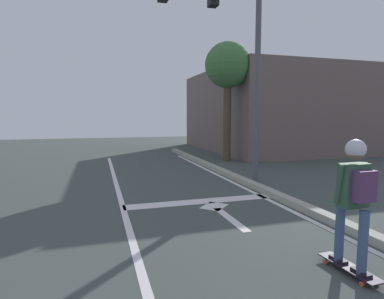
# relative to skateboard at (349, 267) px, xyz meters

# --- Properties ---
(lane_line_center) EXTENTS (0.12, 20.00, 0.01)m
(lane_line_center) POSITION_rel_skateboard_xyz_m (-2.42, 1.54, -0.07)
(lane_line_center) COLOR silver
(lane_line_center) RESTS_ON ground
(lane_line_curbside) EXTENTS (0.12, 20.00, 0.01)m
(lane_line_curbside) POSITION_rel_skateboard_xyz_m (0.81, 1.54, -0.07)
(lane_line_curbside) COLOR silver
(lane_line_curbside) RESTS_ON ground
(stop_bar) EXTENTS (3.39, 0.40, 0.01)m
(stop_bar) POSITION_rel_skateboard_xyz_m (-0.73, 3.57, -0.07)
(stop_bar) COLOR silver
(stop_bar) RESTS_ON ground
(lane_arrow_stem) EXTENTS (0.16, 1.40, 0.01)m
(lane_arrow_stem) POSITION_rel_skateboard_xyz_m (-0.56, 2.28, -0.07)
(lane_arrow_stem) COLOR silver
(lane_arrow_stem) RESTS_ON ground
(lane_arrow_head) EXTENTS (0.71, 0.71, 0.01)m
(lane_arrow_head) POSITION_rel_skateboard_xyz_m (-0.56, 3.13, -0.07)
(lane_arrow_head) COLOR silver
(lane_arrow_head) RESTS_ON ground
(curb_strip) EXTENTS (0.24, 24.00, 0.14)m
(curb_strip) POSITION_rel_skateboard_xyz_m (1.06, 1.54, -0.00)
(curb_strip) COLOR #9B9B8C
(curb_strip) RESTS_ON ground
(skateboard) EXTENTS (0.25, 0.84, 0.08)m
(skateboard) POSITION_rel_skateboard_xyz_m (0.00, 0.00, 0.00)
(skateboard) COLOR black
(skateboard) RESTS_ON ground
(skater) EXTENTS (0.44, 0.59, 1.55)m
(skater) POSITION_rel_skateboard_xyz_m (0.00, -0.02, 0.98)
(skater) COLOR #3A5378
(skater) RESTS_ON skateboard
(traffic_signal_mast) EXTENTS (5.41, 0.34, 5.65)m
(traffic_signal_mast) POSITION_rel_skateboard_xyz_m (-0.13, 5.07, 4.16)
(traffic_signal_mast) COLOR #52525A
(traffic_signal_mast) RESTS_ON ground
(roadside_tree) EXTENTS (1.90, 1.90, 4.96)m
(roadside_tree) POSITION_rel_skateboard_xyz_m (2.37, 9.33, 3.82)
(roadside_tree) COLOR #4F4027
(roadside_tree) RESTS_ON ground
(building_block) EXTENTS (13.96, 9.16, 4.36)m
(building_block) POSITION_rel_skateboard_xyz_m (9.95, 13.08, 2.11)
(building_block) COLOR #6F5B57
(building_block) RESTS_ON ground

